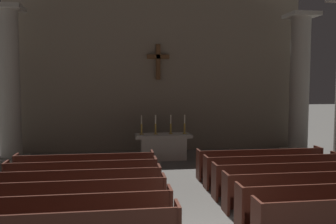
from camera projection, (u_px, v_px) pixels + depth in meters
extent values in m
cube|color=#4C2319|center=(69.00, 217.00, 7.10)|extent=(3.92, 0.40, 0.05)
cube|color=#4C2319|center=(67.00, 207.00, 6.86)|extent=(3.92, 0.05, 0.50)
cube|color=#4C2319|center=(170.00, 210.00, 7.35)|extent=(0.06, 0.50, 0.95)
cube|color=#4C2319|center=(74.00, 201.00, 8.06)|extent=(3.92, 0.40, 0.05)
cube|color=#4C2319|center=(73.00, 192.00, 7.81)|extent=(3.92, 0.05, 0.50)
cube|color=#4C2319|center=(76.00, 208.00, 8.25)|extent=(3.92, 0.04, 0.40)
cube|color=#4C2319|center=(164.00, 195.00, 8.30)|extent=(0.06, 0.50, 0.95)
cube|color=#4C2319|center=(79.00, 188.00, 9.01)|extent=(3.92, 0.40, 0.05)
cube|color=#4C2319|center=(78.00, 180.00, 8.77)|extent=(3.92, 0.05, 0.50)
cube|color=#4C2319|center=(80.00, 195.00, 9.21)|extent=(3.92, 0.04, 0.40)
cube|color=#4C2319|center=(159.00, 184.00, 9.26)|extent=(0.06, 0.50, 0.95)
cube|color=#4C2319|center=(83.00, 178.00, 9.97)|extent=(3.92, 0.40, 0.05)
cube|color=#4C2319|center=(82.00, 170.00, 9.72)|extent=(3.92, 0.05, 0.50)
cube|color=#4C2319|center=(84.00, 184.00, 10.16)|extent=(3.92, 0.04, 0.40)
cube|color=#4C2319|center=(155.00, 174.00, 10.21)|extent=(0.06, 0.50, 0.95)
cube|color=#4C2319|center=(6.00, 179.00, 9.68)|extent=(0.06, 0.50, 0.95)
cube|color=#4C2319|center=(86.00, 170.00, 10.92)|extent=(3.92, 0.40, 0.05)
cube|color=#4C2319|center=(85.00, 162.00, 10.68)|extent=(3.92, 0.05, 0.50)
cube|color=#4C2319|center=(87.00, 176.00, 11.12)|extent=(3.92, 0.04, 0.40)
cube|color=#4C2319|center=(152.00, 166.00, 11.17)|extent=(0.06, 0.50, 0.95)
cube|color=#4C2319|center=(16.00, 171.00, 10.63)|extent=(0.06, 0.50, 0.95)
cube|color=#4C2319|center=(328.00, 205.00, 7.83)|extent=(3.92, 0.40, 0.05)
cube|color=#4C2319|center=(335.00, 195.00, 7.59)|extent=(3.92, 0.05, 0.50)
cube|color=#4C2319|center=(323.00, 212.00, 8.03)|extent=(3.92, 0.04, 0.40)
cube|color=#4C2319|center=(239.00, 207.00, 7.54)|extent=(0.06, 0.50, 0.95)
cube|color=#4C2319|center=(305.00, 191.00, 8.79)|extent=(3.92, 0.40, 0.05)
cube|color=#4C2319|center=(311.00, 183.00, 8.54)|extent=(3.92, 0.05, 0.50)
cube|color=#4C2319|center=(301.00, 198.00, 8.99)|extent=(3.92, 0.04, 0.40)
cube|color=#4C2319|center=(226.00, 193.00, 8.50)|extent=(0.06, 0.50, 0.95)
cube|color=#4C2319|center=(287.00, 180.00, 9.74)|extent=(3.92, 0.40, 0.05)
cube|color=#4C2319|center=(291.00, 172.00, 9.50)|extent=(3.92, 0.05, 0.50)
cube|color=#4C2319|center=(284.00, 187.00, 9.94)|extent=(3.92, 0.04, 0.40)
cube|color=#4C2319|center=(215.00, 182.00, 9.45)|extent=(0.06, 0.50, 0.95)
cube|color=#4C2319|center=(272.00, 172.00, 10.70)|extent=(3.92, 0.40, 0.05)
cube|color=#4C2319|center=(275.00, 164.00, 10.45)|extent=(3.92, 0.05, 0.50)
cube|color=#4C2319|center=(269.00, 178.00, 10.90)|extent=(3.92, 0.04, 0.40)
cube|color=#4C2319|center=(206.00, 172.00, 10.41)|extent=(0.06, 0.50, 0.95)
cube|color=#4C2319|center=(335.00, 168.00, 10.94)|extent=(0.06, 0.50, 0.95)
cube|color=#4C2319|center=(259.00, 164.00, 11.65)|extent=(3.92, 0.40, 0.05)
cube|color=#4C2319|center=(262.00, 157.00, 11.41)|extent=(3.92, 0.05, 0.50)
cube|color=#4C2319|center=(257.00, 170.00, 11.85)|extent=(3.92, 0.04, 0.40)
cube|color=#4C2319|center=(198.00, 165.00, 11.36)|extent=(0.06, 0.50, 0.95)
cube|color=#4C2319|center=(318.00, 161.00, 11.90)|extent=(0.06, 0.50, 0.95)
cube|color=#9E998E|center=(12.00, 159.00, 13.94)|extent=(1.11, 1.11, 0.20)
cylinder|color=#9E998E|center=(9.00, 87.00, 13.71)|extent=(0.80, 0.80, 5.71)
cube|color=#9E998E|center=(6.00, 7.00, 13.47)|extent=(1.19, 1.19, 0.16)
cube|color=#9E998E|center=(297.00, 151.00, 15.50)|extent=(1.11, 1.11, 0.20)
cylinder|color=#9E998E|center=(299.00, 87.00, 15.27)|extent=(0.80, 0.80, 5.71)
cube|color=#9E998E|center=(301.00, 15.00, 15.03)|extent=(1.19, 1.19, 0.16)
cube|color=#A8A399|center=(163.00, 148.00, 14.35)|extent=(1.76, 0.72, 0.88)
cube|color=#A8A399|center=(163.00, 136.00, 14.31)|extent=(2.20, 0.90, 0.12)
cube|color=silver|center=(163.00, 134.00, 14.30)|extent=(2.09, 0.85, 0.01)
cylinder|color=#B79338|center=(142.00, 134.00, 14.18)|extent=(0.16, 0.16, 0.02)
cylinder|color=#B79338|center=(141.00, 129.00, 14.17)|extent=(0.07, 0.07, 0.41)
cylinder|color=silver|center=(141.00, 120.00, 14.14)|extent=(0.04, 0.04, 0.34)
cylinder|color=#B79338|center=(156.00, 134.00, 14.26)|extent=(0.16, 0.16, 0.02)
cylinder|color=#B79338|center=(156.00, 129.00, 14.24)|extent=(0.07, 0.07, 0.41)
cylinder|color=silver|center=(156.00, 119.00, 14.21)|extent=(0.04, 0.04, 0.34)
cylinder|color=#B79338|center=(171.00, 134.00, 14.34)|extent=(0.16, 0.16, 0.02)
cylinder|color=#B79338|center=(171.00, 129.00, 14.32)|extent=(0.07, 0.07, 0.41)
cylinder|color=silver|center=(171.00, 119.00, 14.29)|extent=(0.04, 0.04, 0.34)
cylinder|color=#B79338|center=(185.00, 133.00, 14.41)|extent=(0.16, 0.16, 0.02)
cylinder|color=#B79338|center=(185.00, 128.00, 14.40)|extent=(0.07, 0.07, 0.41)
cylinder|color=silver|center=(185.00, 119.00, 14.37)|extent=(0.04, 0.04, 0.34)
cube|color=gray|center=(158.00, 70.00, 16.07)|extent=(12.86, 0.25, 7.10)
cube|color=brown|center=(158.00, 62.00, 15.82)|extent=(0.18, 0.18, 1.52)
cube|color=brown|center=(158.00, 57.00, 15.81)|extent=(0.97, 0.18, 0.18)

